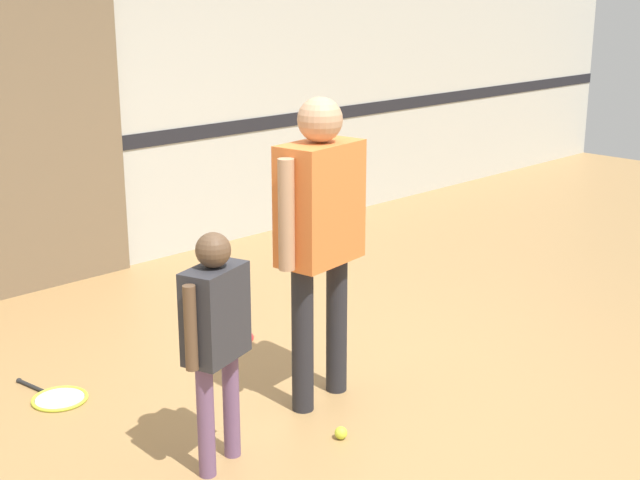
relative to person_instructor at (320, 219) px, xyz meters
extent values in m
plane|color=#A87F4C|center=(-0.04, -0.18, -1.05)|extent=(16.00, 16.00, 0.00)
cube|color=beige|center=(-0.04, 2.89, 0.55)|extent=(16.00, 0.06, 3.20)
cube|color=black|center=(-0.04, 2.86, -0.02)|extent=(16.00, 0.01, 0.12)
cylinder|color=#232328|center=(-0.15, -0.02, -0.64)|extent=(0.12, 0.12, 0.81)
cylinder|color=#232328|center=(0.15, 0.02, -0.64)|extent=(0.12, 0.12, 0.81)
cube|color=orange|center=(0.00, 0.00, 0.09)|extent=(0.51, 0.32, 0.64)
sphere|color=tan|center=(0.00, 0.00, 0.53)|extent=(0.24, 0.24, 0.24)
cylinder|color=tan|center=(-0.28, -0.04, 0.08)|extent=(0.08, 0.08, 0.57)
cylinder|color=tan|center=(0.28, 0.04, 0.08)|extent=(0.08, 0.08, 0.57)
cylinder|color=#6B4C70|center=(-0.94, -0.20, -0.77)|extent=(0.08, 0.08, 0.56)
cylinder|color=#6B4C70|center=(-0.74, -0.14, -0.77)|extent=(0.08, 0.08, 0.56)
cube|color=#2D2D33|center=(-0.84, -0.17, -0.26)|extent=(0.37, 0.27, 0.44)
sphere|color=brown|center=(-0.84, -0.17, 0.04)|extent=(0.16, 0.16, 0.16)
cylinder|color=brown|center=(-1.03, -0.22, -0.27)|extent=(0.06, 0.06, 0.40)
cylinder|color=brown|center=(-0.66, -0.11, -0.27)|extent=(0.06, 0.06, 0.40)
torus|color=red|center=(0.20, 1.04, -1.04)|extent=(0.35, 0.35, 0.02)
cylinder|color=silver|center=(0.20, 1.04, -1.04)|extent=(0.27, 0.27, 0.01)
cylinder|color=black|center=(0.23, 1.29, -1.04)|extent=(0.05, 0.21, 0.02)
sphere|color=black|center=(0.24, 1.39, -1.04)|extent=(0.03, 0.03, 0.03)
torus|color=#C6D838|center=(-1.05, 1.01, -1.04)|extent=(0.35, 0.35, 0.02)
cylinder|color=silver|center=(-1.05, 1.01, -1.04)|extent=(0.27, 0.27, 0.01)
cylinder|color=black|center=(-1.09, 1.27, -1.04)|extent=(0.06, 0.24, 0.02)
sphere|color=black|center=(-1.10, 1.39, -1.04)|extent=(0.03, 0.03, 0.03)
sphere|color=#CCE038|center=(-0.24, -0.40, -1.01)|extent=(0.07, 0.07, 0.07)
sphere|color=#CCE038|center=(-0.07, 1.08, -1.01)|extent=(0.07, 0.07, 0.07)
camera|label=1|loc=(-3.20, -3.24, 1.19)|focal=50.00mm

